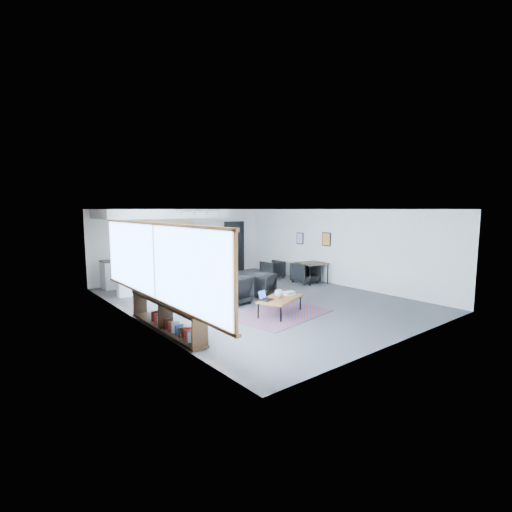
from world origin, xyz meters
TOP-DOWN VIEW (x-y plane):
  - room at (0.00, 0.00)m, footprint 7.02×9.02m
  - window at (-3.46, -0.90)m, footprint 0.10×5.95m
  - console at (-3.30, -1.05)m, footprint 0.35×3.00m
  - kitchenette at (-1.20, 3.71)m, footprint 4.20×1.96m
  - doorway at (2.30, 4.42)m, footprint 1.10×0.12m
  - track_light at (-0.59, 2.20)m, footprint 1.60×0.07m
  - wall_art_lower at (3.47, 0.40)m, footprint 0.03×0.38m
  - wall_art_upper at (3.47, 1.70)m, footprint 0.03×0.34m
  - kilim_rug at (-0.53, -1.59)m, footprint 2.66×2.03m
  - coffee_table at (-0.53, -1.59)m, footprint 1.46×1.14m
  - laptop at (-0.97, -1.50)m, footprint 0.38×0.34m
  - ceramic_pot at (-0.57, -1.59)m, footprint 0.22×0.22m
  - book_stack at (-0.12, -1.49)m, footprint 0.30×0.25m
  - coaster at (-0.49, -1.78)m, footprint 0.09×0.09m
  - armchair_left at (-0.87, -0.03)m, footprint 0.97×0.93m
  - armchair_right at (0.32, 0.23)m, footprint 0.96×0.93m
  - floor_lamp at (-0.82, 1.16)m, footprint 0.50×0.50m
  - dining_table at (3.00, 0.61)m, footprint 1.00×1.00m
  - dining_chair_near at (2.83, 0.77)m, footprint 0.71×0.68m
  - dining_chair_far at (2.55, 2.23)m, footprint 0.65×0.61m
  - microwave at (-0.68, 4.15)m, footprint 0.52×0.33m

SIDE VIEW (x-z plane):
  - kilim_rug at x=-0.53m, z-range 0.00..0.01m
  - dining_chair_far at x=2.55m, z-range 0.00..0.62m
  - console at x=-3.30m, z-range -0.07..0.73m
  - dining_chair_near at x=2.83m, z-range 0.00..0.69m
  - armchair_right at x=0.32m, z-range 0.00..0.77m
  - coffee_table at x=-0.53m, z-range 0.18..0.60m
  - coaster at x=-0.49m, z-range 0.42..0.43m
  - armchair_left at x=-0.87m, z-range 0.00..0.86m
  - book_stack at x=-0.12m, z-range 0.42..0.51m
  - laptop at x=-0.97m, z-range 0.37..0.60m
  - ceramic_pot at x=-0.57m, z-range 0.42..0.64m
  - dining_table at x=3.00m, z-range 0.30..1.03m
  - doorway at x=2.30m, z-range 0.00..2.15m
  - microwave at x=-0.68m, z-range 0.93..1.27m
  - room at x=0.00m, z-range -0.01..2.61m
  - kitchenette at x=-1.20m, z-range 0.08..2.68m
  - floor_lamp at x=-0.82m, z-range 0.59..2.18m
  - window at x=-3.46m, z-range 0.63..2.29m
  - wall_art_upper at x=3.47m, z-range 1.28..1.72m
  - wall_art_lower at x=3.47m, z-range 1.31..1.79m
  - track_light at x=-0.59m, z-range 2.45..2.60m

